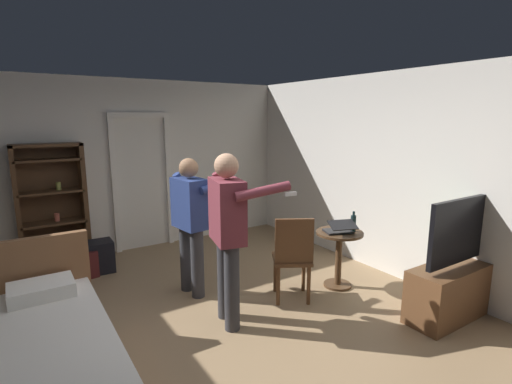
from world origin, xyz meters
name	(u,v)px	position (x,y,z in m)	size (l,w,h in m)	color
ground_plane	(216,343)	(0.00, 0.00, 0.00)	(6.72, 6.72, 0.00)	#997A56
wall_back	(121,167)	(0.00, 3.11, 1.31)	(5.58, 0.12, 2.63)	silver
wall_right	(411,178)	(2.73, 0.00, 1.31)	(0.12, 6.35, 2.63)	silver
doorway_frame	(142,172)	(0.28, 3.03, 1.22)	(0.93, 0.08, 2.13)	white
bookshelf	(52,202)	(-1.01, 2.89, 0.93)	(0.87, 0.32, 1.72)	#4C331E
tv_flatscreen	(457,282)	(2.37, -0.89, 0.37)	(1.25, 0.40, 1.27)	brown
side_table	(339,250)	(1.83, 0.28, 0.46)	(0.57, 0.57, 0.70)	#4C331E
laptop	(340,229)	(1.78, 0.24, 0.75)	(0.41, 0.42, 0.16)	black
bottle_on_table	(353,223)	(1.97, 0.20, 0.81)	(0.06, 0.06, 0.25)	#17292C
wooden_chair	(293,255)	(1.12, 0.29, 0.54)	(0.57, 0.57, 0.99)	brown
person_blue_shirt	(229,227)	(0.29, 0.26, 1.01)	(0.70, 0.73, 1.73)	#333338
person_striped_shirt	(191,217)	(0.25, 1.09, 0.93)	(0.70, 0.61, 1.61)	#333338
suitcase_dark	(94,257)	(-0.61, 2.36, 0.21)	(0.48, 0.32, 0.42)	black
suitcase_small	(76,265)	(-0.85, 2.30, 0.18)	(0.46, 0.32, 0.35)	#4C1919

